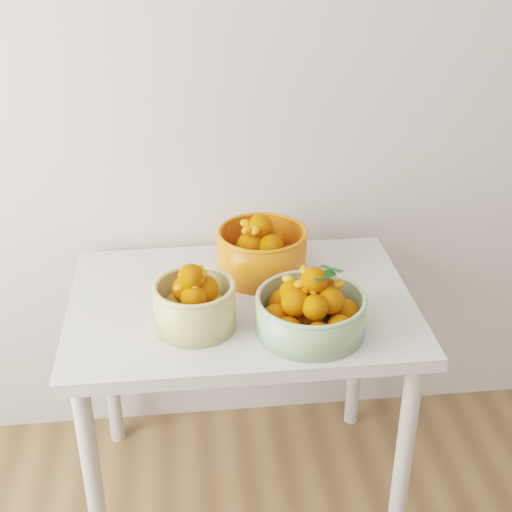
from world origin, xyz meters
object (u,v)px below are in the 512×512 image
object	(u,v)px
bowl_cream	(195,303)
bowl_green	(310,310)
table	(241,327)
bowl_orange	(262,251)

from	to	relation	value
bowl_cream	bowl_green	distance (m)	0.31
table	bowl_cream	world-z (taller)	bowl_cream
bowl_orange	table	bearing A→B (deg)	-118.18
table	bowl_cream	distance (m)	0.25
bowl_cream	bowl_green	bearing A→B (deg)	-10.18
bowl_cream	bowl_green	size ratio (longest dim) A/B	0.91
bowl_orange	bowl_cream	bearing A→B (deg)	-128.36
bowl_cream	bowl_orange	size ratio (longest dim) A/B	0.89
bowl_cream	bowl_green	xyz separation A→B (m)	(0.31, -0.06, -0.01)
bowl_cream	bowl_orange	distance (m)	0.34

